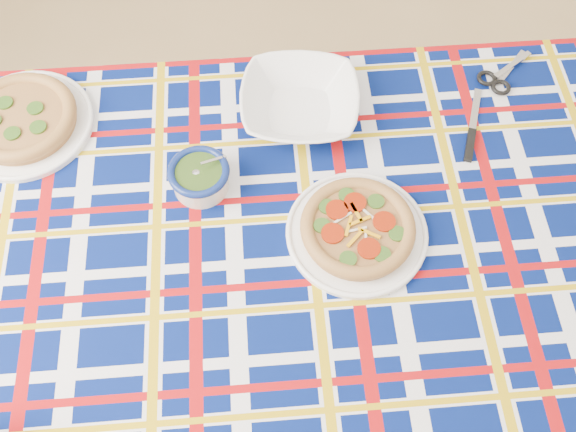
{
  "coord_description": "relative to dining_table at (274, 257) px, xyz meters",
  "views": [
    {
      "loc": [
        -0.48,
        -0.7,
        1.85
      ],
      "look_at": [
        -0.44,
        -0.07,
        0.74
      ],
      "focal_mm": 40.0,
      "sensor_mm": 36.0,
      "label": 1
    }
  ],
  "objects": [
    {
      "name": "pesto_bowl",
      "position": [
        -0.14,
        0.14,
        0.11
      ],
      "size": [
        0.14,
        0.14,
        0.07
      ],
      "primitive_type": null,
      "rotation": [
        0.0,
        0.0,
        -0.09
      ],
      "color": "#1F370F",
      "rests_on": "tablecloth"
    },
    {
      "name": "second_focaccia_plate",
      "position": [
        -0.53,
        0.31,
        0.1
      ],
      "size": [
        0.35,
        0.35,
        0.06
      ],
      "primitive_type": null,
      "rotation": [
        0.0,
        0.0,
        -0.13
      ],
      "color": "olive",
      "rests_on": "tablecloth"
    },
    {
      "name": "dining_table",
      "position": [
        0.0,
        0.0,
        0.0
      ],
      "size": [
        1.55,
        0.98,
        0.72
      ],
      "rotation": [
        0.0,
        0.0,
        0.02
      ],
      "color": "brown",
      "rests_on": "floor"
    },
    {
      "name": "main_focaccia_plate",
      "position": [
        0.17,
        0.0,
        0.1
      ],
      "size": [
        0.29,
        0.29,
        0.06
      ],
      "primitive_type": null,
      "rotation": [
        0.0,
        0.0,
        0.01
      ],
      "color": "olive",
      "rests_on": "tablecloth"
    },
    {
      "name": "serving_bowl",
      "position": [
        0.07,
        0.32,
        0.11
      ],
      "size": [
        0.28,
        0.28,
        0.06
      ],
      "primitive_type": "imported",
      "rotation": [
        0.0,
        0.0,
        -0.1
      ],
      "color": "white",
      "rests_on": "tablecloth"
    },
    {
      "name": "kitchen_scissors",
      "position": [
        0.57,
        0.42,
        0.08
      ],
      "size": [
        0.2,
        0.19,
        0.02
      ],
      "primitive_type": null,
      "rotation": [
        0.0,
        0.0,
        0.74
      ],
      "color": "silver",
      "rests_on": "tablecloth"
    },
    {
      "name": "floor",
      "position": [
        0.48,
        0.12,
        -0.65
      ],
      "size": [
        4.0,
        4.0,
        0.0
      ],
      "primitive_type": "plane",
      "color": "#A38454",
      "rests_on": "ground"
    },
    {
      "name": "tablecloth",
      "position": [
        0.0,
        0.0,
        0.02
      ],
      "size": [
        1.58,
        1.02,
        0.1
      ],
      "primitive_type": null,
      "rotation": [
        0.0,
        0.0,
        0.02
      ],
      "color": "#041352",
      "rests_on": "dining_table"
    },
    {
      "name": "table_knife",
      "position": [
        0.46,
        0.29,
        0.08
      ],
      "size": [
        0.09,
        0.21,
        0.01
      ],
      "primitive_type": null,
      "rotation": [
        0.0,
        0.0,
        1.26
      ],
      "color": "silver",
      "rests_on": "tablecloth"
    }
  ]
}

